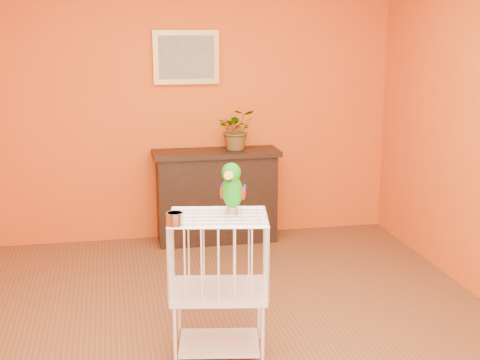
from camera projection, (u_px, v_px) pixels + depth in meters
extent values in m
plane|color=brown|center=(229.00, 335.00, 4.51)|extent=(4.50, 4.50, 0.00)
plane|color=#E45915|center=(187.00, 105.00, 6.37)|extent=(4.00, 0.00, 4.00)
plane|color=#E45915|center=(357.00, 269.00, 2.06)|extent=(4.00, 0.00, 4.00)
cube|color=black|center=(216.00, 198.00, 6.41)|extent=(1.12, 0.37, 0.84)
cube|color=black|center=(216.00, 153.00, 6.31)|extent=(1.19, 0.43, 0.05)
cube|color=black|center=(219.00, 203.00, 6.25)|extent=(0.78, 0.02, 0.42)
cube|color=#5B231A|center=(193.00, 210.00, 6.35)|extent=(0.05, 0.17, 0.26)
cube|color=#3C4F27|center=(201.00, 210.00, 6.36)|extent=(0.05, 0.17, 0.26)
cube|color=#5B231A|center=(210.00, 209.00, 6.37)|extent=(0.05, 0.17, 0.26)
cube|color=#3C4F27|center=(219.00, 209.00, 6.39)|extent=(0.05, 0.17, 0.26)
cube|color=#5B231A|center=(229.00, 208.00, 6.41)|extent=(0.05, 0.17, 0.26)
imported|color=#26722D|center=(238.00, 134.00, 6.29)|extent=(0.40, 0.43, 0.31)
cube|color=#BC9043|center=(186.00, 57.00, 6.24)|extent=(0.62, 0.03, 0.50)
cube|color=gray|center=(186.00, 57.00, 6.22)|extent=(0.52, 0.01, 0.40)
cube|color=white|center=(219.00, 343.00, 4.24)|extent=(0.56, 0.46, 0.02)
cube|color=white|center=(219.00, 291.00, 4.16)|extent=(0.65, 0.54, 0.04)
cube|color=white|center=(218.00, 217.00, 4.05)|extent=(0.65, 0.54, 0.01)
cylinder|color=white|center=(175.00, 339.00, 4.00)|extent=(0.02, 0.02, 0.41)
cylinder|color=white|center=(263.00, 338.00, 4.02)|extent=(0.02, 0.02, 0.41)
cylinder|color=white|center=(179.00, 311.00, 4.40)|extent=(0.02, 0.02, 0.41)
cylinder|color=white|center=(259.00, 310.00, 4.41)|extent=(0.02, 0.02, 0.41)
cylinder|color=silver|center=(175.00, 219.00, 3.85)|extent=(0.10, 0.10, 0.07)
cylinder|color=#59544C|center=(228.00, 211.00, 4.09)|extent=(0.01, 0.01, 0.05)
cylinder|color=#59544C|center=(237.00, 211.00, 4.08)|extent=(0.01, 0.01, 0.05)
ellipsoid|color=#19980C|center=(232.00, 191.00, 4.06)|extent=(0.19, 0.22, 0.24)
ellipsoid|color=#19980C|center=(231.00, 172.00, 3.99)|extent=(0.15, 0.16, 0.12)
cone|color=orange|center=(229.00, 176.00, 3.94)|extent=(0.08, 0.09, 0.08)
cone|color=black|center=(230.00, 179.00, 3.96)|extent=(0.04, 0.04, 0.03)
sphere|color=black|center=(224.00, 171.00, 3.98)|extent=(0.02, 0.02, 0.02)
sphere|color=black|center=(237.00, 171.00, 3.96)|extent=(0.02, 0.02, 0.02)
ellipsoid|color=#A50C0C|center=(222.00, 192.00, 4.08)|extent=(0.05, 0.08, 0.08)
ellipsoid|color=navy|center=(243.00, 193.00, 4.06)|extent=(0.05, 0.08, 0.08)
cone|color=#19980C|center=(235.00, 201.00, 4.15)|extent=(0.13, 0.18, 0.13)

